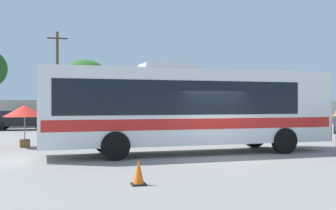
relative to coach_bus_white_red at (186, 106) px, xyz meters
name	(u,v)px	position (x,y,z in m)	size (l,w,h in m)	color
ground_plane	(156,137)	(0.75, 8.44, -1.92)	(300.00, 300.00, 0.00)	gray
perimeter_wall	(124,113)	(0.75, 20.57, -0.76)	(80.00, 0.30, 2.32)	#B2AD9E
coach_bus_white_red	(186,106)	(0.00, 0.00, 0.00)	(11.95, 3.03, 3.60)	white
vendor_umbrella_near_gate_red	(25,112)	(-6.53, 4.23, -0.28)	(1.96, 1.96, 1.96)	gray
parked_car_leftmost_black	(21,120)	(-7.76, 17.41, -1.13)	(4.67, 2.24, 1.48)	black
parked_car_second_red	(101,119)	(-1.64, 17.41, -1.12)	(4.67, 2.31, 1.52)	red
parked_car_third_white	(171,118)	(3.94, 16.42, -1.11)	(4.26, 2.06, 1.53)	silver
utility_pole_near	(57,77)	(-5.07, 22.87, 2.57)	(1.80, 0.24, 8.61)	#4C3823
roadside_tree_midleft	(85,79)	(-2.42, 25.33, 2.50)	(4.64, 4.64, 6.40)	brown
traffic_cone_on_apron	(139,173)	(-3.10, -5.85, -1.61)	(0.36, 0.36, 0.64)	black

